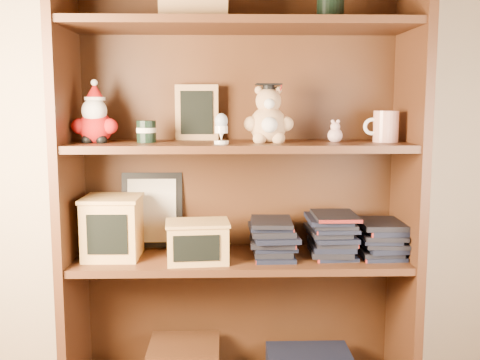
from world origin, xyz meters
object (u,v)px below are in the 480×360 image
object	(u,v)px
bookcase	(239,190)
treats_box	(113,227)
teacher_mug	(385,126)
grad_teddy_bear	(268,120)

from	to	relation	value
bookcase	treats_box	bearing A→B (deg)	-173.31
bookcase	teacher_mug	xyz separation A→B (m)	(0.50, -0.05, 0.22)
grad_teddy_bear	treats_box	size ratio (longest dim) A/B	0.96
grad_teddy_bear	bookcase	bearing A→B (deg)	150.13
grad_teddy_bear	teacher_mug	distance (m)	0.40
teacher_mug	treats_box	size ratio (longest dim) A/B	0.57
bookcase	teacher_mug	size ratio (longest dim) A/B	13.25
bookcase	teacher_mug	world-z (taller)	bookcase
bookcase	treats_box	distance (m)	0.46
grad_teddy_bear	treats_box	world-z (taller)	grad_teddy_bear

